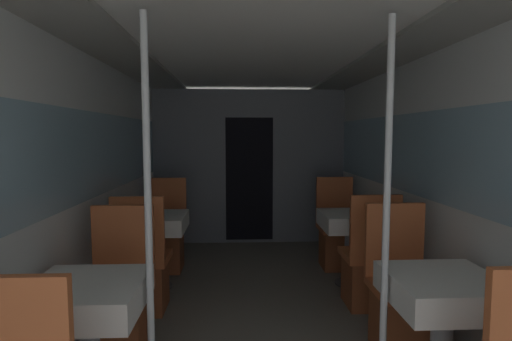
% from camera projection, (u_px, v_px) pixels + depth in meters
% --- Properties ---
extents(wall_left, '(0.05, 6.41, 2.08)m').
position_uv_depth(wall_left, '(87.00, 186.00, 3.06)').
color(wall_left, silver).
rests_on(wall_left, ground_plane).
extents(wall_right, '(0.05, 6.41, 2.08)m').
position_uv_depth(wall_right, '(423.00, 184.00, 3.18)').
color(wall_right, silver).
rests_on(wall_right, ground_plane).
extents(ceiling_panel, '(2.63, 6.41, 0.07)m').
position_uv_depth(ceiling_panel, '(258.00, 49.00, 3.03)').
color(ceiling_panel, white).
rests_on(ceiling_panel, wall_left).
extents(bulkhead_far, '(2.58, 0.09, 2.08)m').
position_uv_depth(bulkhead_far, '(249.00, 167.00, 5.44)').
color(bulkhead_far, slate).
rests_on(bulkhead_far, ground_plane).
extents(dining_table_left_0, '(0.58, 0.58, 0.71)m').
position_uv_depth(dining_table_left_0, '(87.00, 305.00, 2.07)').
color(dining_table_left_0, '#4C4C51').
rests_on(dining_table_left_0, ground_plane).
extents(chair_left_far_0, '(0.42, 0.42, 0.99)m').
position_uv_depth(chair_left_far_0, '(118.00, 314.00, 2.61)').
color(chair_left_far_0, brown).
rests_on(chair_left_far_0, ground_plane).
extents(support_pole_left_0, '(0.04, 0.04, 2.08)m').
position_uv_depth(support_pole_left_0, '(148.00, 219.00, 2.05)').
color(support_pole_left_0, silver).
rests_on(support_pole_left_0, ground_plane).
extents(dining_table_left_1, '(0.58, 0.58, 0.71)m').
position_uv_depth(dining_table_left_1, '(156.00, 227.00, 3.82)').
color(dining_table_left_1, '#4C4C51').
rests_on(dining_table_left_1, ground_plane).
extents(chair_left_near_1, '(0.42, 0.42, 0.99)m').
position_uv_depth(chair_left_near_1, '(144.00, 276.00, 3.32)').
color(chair_left_near_1, brown).
rests_on(chair_left_near_1, ground_plane).
extents(chair_left_far_1, '(0.42, 0.42, 0.99)m').
position_uv_depth(chair_left_far_1, '(166.00, 242.00, 4.36)').
color(chair_left_far_1, brown).
rests_on(chair_left_far_1, ground_plane).
extents(dining_table_right_0, '(0.58, 0.58, 0.71)m').
position_uv_depth(dining_table_right_0, '(443.00, 298.00, 2.16)').
color(dining_table_right_0, '#4C4C51').
rests_on(dining_table_right_0, ground_plane).
extents(chair_right_far_0, '(0.42, 0.42, 0.99)m').
position_uv_depth(chair_right_far_0, '(402.00, 308.00, 2.70)').
color(chair_right_far_0, brown).
rests_on(chair_right_far_0, ground_plane).
extents(support_pole_right_0, '(0.04, 0.04, 2.08)m').
position_uv_depth(support_pole_right_0, '(386.00, 217.00, 2.10)').
color(support_pole_right_0, silver).
rests_on(support_pole_right_0, ground_plane).
extents(dining_table_right_1, '(0.58, 0.58, 0.71)m').
position_uv_depth(dining_table_right_1, '(351.00, 225.00, 3.91)').
color(dining_table_right_1, '#4C4C51').
rests_on(dining_table_right_1, ground_plane).
extents(chair_right_near_1, '(0.42, 0.42, 0.99)m').
position_uv_depth(chair_right_near_1, '(368.00, 272.00, 3.41)').
color(chair_right_near_1, brown).
rests_on(chair_right_near_1, ground_plane).
extents(chair_right_far_1, '(0.42, 0.42, 0.99)m').
position_uv_depth(chair_right_far_1, '(337.00, 240.00, 4.45)').
color(chair_right_far_1, brown).
rests_on(chair_right_far_1, ground_plane).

